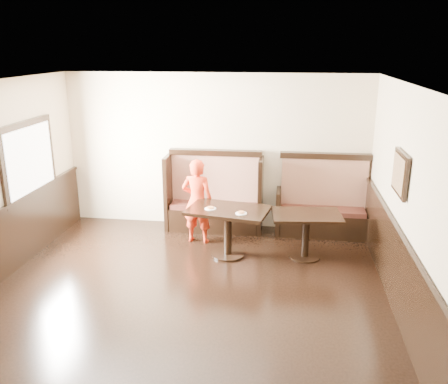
% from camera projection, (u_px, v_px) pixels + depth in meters
% --- Properties ---
extents(ground, '(7.00, 7.00, 0.00)m').
position_uv_depth(ground, '(173.00, 328.00, 5.70)').
color(ground, black).
rests_on(ground, ground).
extents(room_shell, '(7.00, 7.00, 7.00)m').
position_uv_depth(room_shell, '(153.00, 265.00, 5.80)').
color(room_shell, '#CCB194').
rests_on(room_shell, ground).
extents(booth_main, '(1.75, 0.72, 1.45)m').
position_uv_depth(booth_main, '(215.00, 201.00, 8.66)').
color(booth_main, black).
rests_on(booth_main, ground).
extents(booth_neighbor, '(1.65, 0.72, 1.45)m').
position_uv_depth(booth_neighbor, '(323.00, 208.00, 8.42)').
color(booth_neighbor, black).
rests_on(booth_neighbor, ground).
extents(table_main, '(1.37, 0.99, 0.79)m').
position_uv_depth(table_main, '(228.00, 220.00, 7.49)').
color(table_main, black).
rests_on(table_main, ground).
extents(table_neighbor, '(1.13, 0.80, 0.74)m').
position_uv_depth(table_neighbor, '(306.00, 225.00, 7.43)').
color(table_neighbor, black).
rests_on(table_neighbor, ground).
extents(child, '(0.56, 0.39, 1.46)m').
position_uv_depth(child, '(197.00, 201.00, 7.99)').
color(child, red).
rests_on(child, ground).
extents(pizza_plate_left, '(0.18, 0.18, 0.03)m').
position_uv_depth(pizza_plate_left, '(210.00, 208.00, 7.42)').
color(pizza_plate_left, white).
rests_on(pizza_plate_left, table_main).
extents(pizza_plate_right, '(0.18, 0.18, 0.03)m').
position_uv_depth(pizza_plate_right, '(241.00, 213.00, 7.21)').
color(pizza_plate_right, white).
rests_on(pizza_plate_right, table_main).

